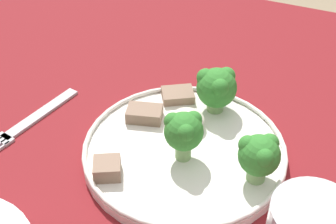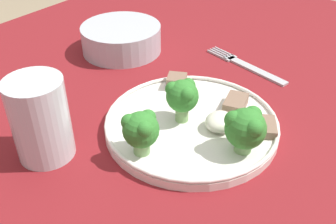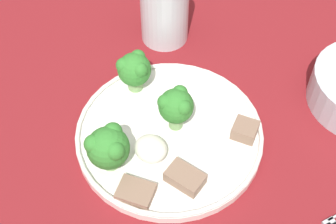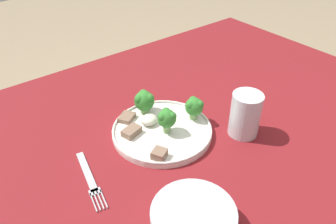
{
  "view_description": "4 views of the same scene",
  "coord_description": "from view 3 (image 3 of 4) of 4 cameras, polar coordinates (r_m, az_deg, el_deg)",
  "views": [
    {
      "loc": [
        -0.1,
        0.33,
        1.14
      ],
      "look_at": [
        0.07,
        -0.06,
        0.79
      ],
      "focal_mm": 50.0,
      "sensor_mm": 36.0,
      "label": 1
    },
    {
      "loc": [
        -0.32,
        -0.29,
        1.08
      ],
      "look_at": [
        0.03,
        -0.02,
        0.77
      ],
      "focal_mm": 42.0,
      "sensor_mm": 36.0,
      "label": 2
    },
    {
      "loc": [
        0.32,
        -0.27,
        1.24
      ],
      "look_at": [
        0.03,
        -0.04,
        0.77
      ],
      "focal_mm": 50.0,
      "sensor_mm": 36.0,
      "label": 3
    },
    {
      "loc": [
        0.41,
        0.45,
        1.25
      ],
      "look_at": [
        0.03,
        -0.04,
        0.8
      ],
      "focal_mm": 35.0,
      "sensor_mm": 36.0,
      "label": 4
    }
  ],
  "objects": [
    {
      "name": "broccoli_floret_center_left",
      "position": [
        0.63,
        -4.14,
        5.22
      ],
      "size": [
        0.05,
        0.05,
        0.06
      ],
      "color": "#7FA866",
      "rests_on": "dinner_plate"
    },
    {
      "name": "sauce_dollop",
      "position": [
        0.58,
        -2.1,
        -4.49
      ],
      "size": [
        0.04,
        0.04,
        0.02
      ],
      "color": "silver",
      "rests_on": "dinner_plate"
    },
    {
      "name": "meat_slice_front_slice",
      "position": [
        0.56,
        2.1,
        -8.0
      ],
      "size": [
        0.05,
        0.04,
        0.02
      ],
      "color": "#846651",
      "rests_on": "dinner_plate"
    },
    {
      "name": "dinner_plate",
      "position": [
        0.61,
        0.16,
        -2.69
      ],
      "size": [
        0.24,
        0.24,
        0.02
      ],
      "color": "white",
      "rests_on": "table"
    },
    {
      "name": "broccoli_floret_back_left",
      "position": [
        0.55,
        -7.32,
        -4.28
      ],
      "size": [
        0.05,
        0.05,
        0.06
      ],
      "color": "#7FA866",
      "rests_on": "dinner_plate"
    },
    {
      "name": "broccoli_floret_near_rim_left",
      "position": [
        0.58,
        0.99,
        0.76
      ],
      "size": [
        0.05,
        0.04,
        0.06
      ],
      "color": "#7FA866",
      "rests_on": "dinner_plate"
    },
    {
      "name": "drinking_glass",
      "position": [
        0.71,
        -0.43,
        12.12
      ],
      "size": [
        0.07,
        0.07,
        0.11
      ],
      "color": "silver",
      "rests_on": "table"
    },
    {
      "name": "meat_slice_middle_slice",
      "position": [
        0.6,
        9.37,
        -2.19
      ],
      "size": [
        0.04,
        0.04,
        0.02
      ],
      "color": "#846651",
      "rests_on": "dinner_plate"
    },
    {
      "name": "table",
      "position": [
        0.72,
        0.86,
        -3.19
      ],
      "size": [
        1.38,
        1.0,
        0.74
      ],
      "color": "maroon",
      "rests_on": "ground_plane"
    },
    {
      "name": "meat_slice_rear_slice",
      "position": [
        0.55,
        -3.96,
        -9.73
      ],
      "size": [
        0.05,
        0.05,
        0.01
      ],
      "color": "#846651",
      "rests_on": "dinner_plate"
    }
  ]
}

